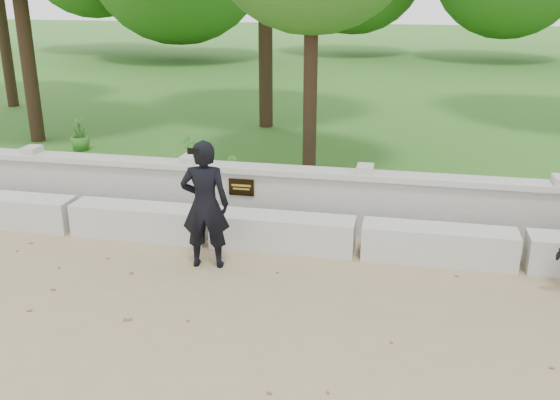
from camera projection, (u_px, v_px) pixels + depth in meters
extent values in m
plane|color=#907D58|center=(156.00, 309.00, 6.71)|extent=(80.00, 80.00, 0.00)
cube|color=#32571E|center=(328.00, 90.00, 19.61)|extent=(40.00, 22.00, 0.25)
cube|color=beige|center=(10.00, 211.00, 8.97)|extent=(1.90, 0.45, 0.45)
cube|color=beige|center=(140.00, 221.00, 8.59)|extent=(1.90, 0.45, 0.45)
cube|color=beige|center=(282.00, 232.00, 8.20)|extent=(1.90, 0.45, 0.45)
cube|color=beige|center=(438.00, 244.00, 7.82)|extent=(1.90, 0.45, 0.45)
cube|color=#B8B6AE|center=(224.00, 197.00, 8.98)|extent=(12.50, 0.25, 0.82)
cube|color=beige|center=(223.00, 167.00, 8.83)|extent=(12.50, 0.35, 0.08)
cube|color=black|center=(241.00, 187.00, 8.73)|extent=(0.36, 0.02, 0.24)
imported|color=black|center=(205.00, 205.00, 7.51)|extent=(0.63, 0.46, 1.60)
cube|color=black|center=(193.00, 151.00, 6.96)|extent=(0.14, 0.04, 0.07)
cylinder|color=#382619|center=(2.00, 25.00, 15.80)|extent=(0.28, 0.28, 4.11)
cylinder|color=#382619|center=(25.00, 36.00, 12.16)|extent=(0.28, 0.28, 4.19)
cylinder|color=#382619|center=(265.00, 22.00, 13.39)|extent=(0.31, 0.31, 4.57)
cylinder|color=#382619|center=(310.00, 77.00, 9.89)|extent=(0.22, 0.22, 3.33)
imported|color=#336D25|center=(189.00, 152.00, 10.87)|extent=(0.37, 0.35, 0.58)
imported|color=#336D25|center=(230.00, 172.00, 9.83)|extent=(0.34, 0.36, 0.51)
imported|color=#336D25|center=(80.00, 133.00, 11.99)|extent=(0.49, 0.50, 0.68)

